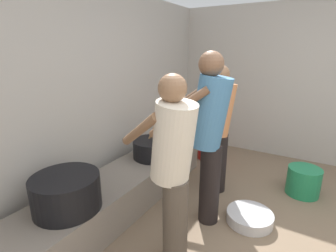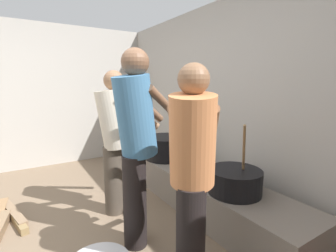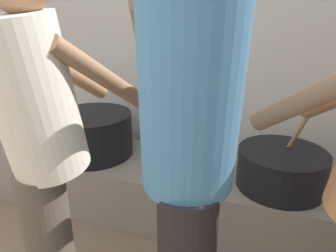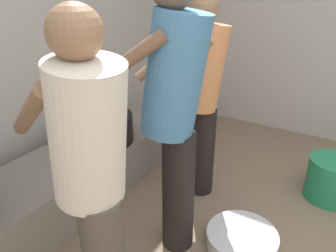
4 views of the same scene
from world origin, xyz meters
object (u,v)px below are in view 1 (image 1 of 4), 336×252
object	(u,v)px
cooking_pot_main	(153,148)
metal_mixing_bowl	(250,217)
cook_in_orange_shirt	(218,123)
cooking_pot_secondary	(66,192)
bucket_red_plastic	(208,150)
cook_in_blue_shirt	(209,130)
bucket_green_plastic	(303,181)
cook_in_cream_shirt	(173,163)

from	to	relation	value
cooking_pot_main	metal_mixing_bowl	distance (m)	1.34
cooking_pot_main	cook_in_orange_shirt	bearing A→B (deg)	-68.71
cooking_pot_secondary	bucket_red_plastic	distance (m)	2.45
cook_in_orange_shirt	metal_mixing_bowl	xyz separation A→B (m)	(-0.40, -0.53, -0.81)
cook_in_blue_shirt	bucket_green_plastic	size ratio (longest dim) A/B	4.46
cook_in_blue_shirt	cooking_pot_main	bearing A→B (deg)	69.61
cooking_pot_main	cooking_pot_secondary	bearing A→B (deg)	179.25
cook_in_orange_shirt	bucket_green_plastic	bearing A→B (deg)	-64.03
cooking_pot_main	cook_in_blue_shirt	distance (m)	1.01
cook_in_blue_shirt	bucket_red_plastic	world-z (taller)	cook_in_blue_shirt
cook_in_blue_shirt	cook_in_orange_shirt	bearing A→B (deg)	11.64
cooking_pot_main	cook_in_blue_shirt	xyz separation A→B (m)	(-0.31, -0.84, 0.46)
cook_in_blue_shirt	cook_in_orange_shirt	distance (m)	0.62
cook_in_cream_shirt	cook_in_blue_shirt	bearing A→B (deg)	-3.28
cook_in_orange_shirt	bucket_green_plastic	xyz separation A→B (m)	(0.46, -0.94, -0.70)
cooking_pot_main	bucket_red_plastic	distance (m)	1.23
cook_in_blue_shirt	bucket_red_plastic	bearing A→B (deg)	21.25
cooking_pot_secondary	cook_in_blue_shirt	size ratio (longest dim) A/B	0.33
cooking_pot_secondary	metal_mixing_bowl	xyz separation A→B (m)	(1.14, -1.27, -0.48)
cook_in_cream_shirt	metal_mixing_bowl	distance (m)	1.23
cooking_pot_main	cooking_pot_secondary	size ratio (longest dim) A/B	1.21
bucket_green_plastic	metal_mixing_bowl	xyz separation A→B (m)	(-0.86, 0.41, -0.11)
cook_in_orange_shirt	metal_mixing_bowl	size ratio (longest dim) A/B	3.32
cooking_pot_secondary	bucket_red_plastic	xyz separation A→B (m)	(2.40, -0.30, -0.39)
bucket_green_plastic	metal_mixing_bowl	distance (m)	0.96
cooking_pot_secondary	metal_mixing_bowl	size ratio (longest dim) A/B	1.22
cook_in_cream_shirt	bucket_red_plastic	world-z (taller)	cook_in_cream_shirt
cooking_pot_secondary	cook_in_orange_shirt	size ratio (longest dim) A/B	0.37
cook_in_cream_shirt	bucket_red_plastic	size ratio (longest dim) A/B	4.82
cooking_pot_main	bucket_green_plastic	size ratio (longest dim) A/B	1.80
cook_in_orange_shirt	cook_in_cream_shirt	distance (m)	1.21
cook_in_orange_shirt	metal_mixing_bowl	bearing A→B (deg)	-127.23
cook_in_orange_shirt	cooking_pot_secondary	bearing A→B (deg)	154.39
cooking_pot_secondary	bucket_green_plastic	bearing A→B (deg)	-40.07
cooking_pot_main	bucket_green_plastic	world-z (taller)	cooking_pot_main
cooking_pot_main	metal_mixing_bowl	world-z (taller)	cooking_pot_main
cook_in_cream_shirt	metal_mixing_bowl	bearing A→B (deg)	-28.97
cook_in_blue_shirt	cook_in_cream_shirt	size ratio (longest dim) A/B	1.10
cook_in_blue_shirt	metal_mixing_bowl	bearing A→B (deg)	-64.80
bucket_green_plastic	cook_in_orange_shirt	bearing A→B (deg)	115.97
cooking_pot_secondary	cooking_pot_main	bearing A→B (deg)	-0.75
metal_mixing_bowl	cook_in_cream_shirt	bearing A→B (deg)	151.03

